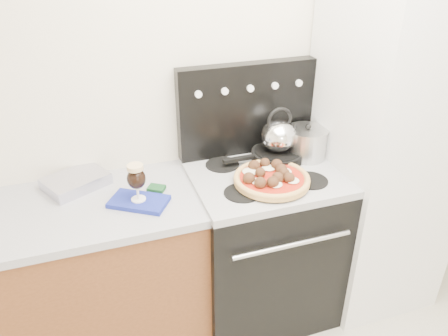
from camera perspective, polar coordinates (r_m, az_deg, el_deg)
name	(u,v)px	position (r m, az deg, el deg)	size (l,w,h in m)	color
room_shell	(360,216)	(1.41, 17.36, -6.03)	(3.52, 3.01, 2.52)	beige
base_cabinet	(56,290)	(2.43, -21.04, -14.64)	(1.45, 0.60, 0.86)	brown
countertop	(38,216)	(2.16, -23.10, -5.82)	(1.48, 0.63, 0.04)	#A9A8B2
stove_body	(261,246)	(2.53, 4.84, -10.14)	(0.76, 0.65, 0.88)	black
cooktop	(265,176)	(2.27, 5.31, -1.06)	(0.76, 0.65, 0.04)	#ADADB2
backguard	(246,109)	(2.38, 2.95, 7.71)	(0.76, 0.08, 0.50)	black
fridge	(383,150)	(2.57, 20.06, 2.20)	(0.64, 0.68, 1.90)	silver
foil_sheet	(76,181)	(2.28, -18.77, -1.65)	(0.29, 0.21, 0.06)	white
oven_mitt	(139,202)	(2.07, -11.06, -4.33)	(0.26, 0.15, 0.02)	navy
beer_glass	(137,182)	(2.02, -11.33, -1.86)	(0.09, 0.09, 0.19)	black
pizza_pan	(271,183)	(2.16, 6.22, -1.96)	(0.35, 0.35, 0.01)	black
pizza	(272,177)	(2.15, 6.26, -1.22)	(0.37, 0.37, 0.05)	tan
skillet	(277,155)	(2.39, 6.97, 1.67)	(0.28, 0.28, 0.05)	black
tea_kettle	(279,133)	(2.33, 7.15, 4.51)	(0.19, 0.19, 0.21)	white
stock_pot	(306,144)	(2.42, 10.72, 3.13)	(0.22, 0.22, 0.16)	#BABABA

